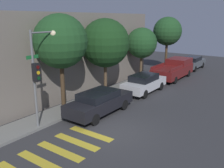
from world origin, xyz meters
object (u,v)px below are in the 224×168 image
tree_near_corner (60,42)px  tree_far_end (142,43)px  tree_midblock (105,43)px  tree_behind_truck (167,31)px  sedan_near_corner (100,102)px  sedan_middle (144,83)px  traffic_light_pole (40,65)px  pickup_truck (174,69)px  sedan_far_end (192,62)px

tree_near_corner → tree_far_end: tree_near_corner is taller
tree_midblock → tree_behind_truck: tree_behind_truck is taller
sedan_near_corner → tree_near_corner: size_ratio=0.79×
sedan_middle → tree_near_corner: 7.70m
traffic_light_pole → sedan_near_corner: traffic_light_pole is taller
pickup_truck → sedan_far_end: size_ratio=1.23×
sedan_near_corner → tree_near_corner: tree_near_corner is taller
sedan_near_corner → pickup_truck: size_ratio=0.84×
pickup_truck → tree_near_corner: 13.08m
sedan_far_end → tree_far_end: 8.80m
tree_near_corner → tree_behind_truck: tree_near_corner is taller
traffic_light_pole → tree_near_corner: 2.54m
sedan_near_corner → sedan_far_end: bearing=0.0°
sedan_near_corner → sedan_far_end: 16.85m
pickup_truck → tree_near_corner: tree_near_corner is taller
sedan_middle → tree_far_end: 4.66m
traffic_light_pole → pickup_truck: (14.67, -1.27, -2.47)m
sedan_middle → pickup_truck: pickup_truck is taller
tree_far_end → sedan_middle: bearing=-146.9°
sedan_far_end → tree_midblock: (-13.51, 2.08, 3.12)m
sedan_far_end → tree_near_corner: size_ratio=0.76×
sedan_middle → tree_far_end: size_ratio=0.90×
pickup_truck → tree_midblock: (-8.15, 2.08, 2.98)m
tree_midblock → tree_behind_truck: bearing=0.0°
pickup_truck → tree_behind_truck: size_ratio=0.96×
traffic_light_pole → pickup_truck: 14.93m
pickup_truck → tree_far_end: size_ratio=1.15×
sedan_middle → sedan_far_end: size_ratio=0.97×
traffic_light_pole → sedan_far_end: size_ratio=1.13×
sedan_middle → pickup_truck: bearing=0.0°
tree_midblock → tree_far_end: bearing=0.0°
sedan_near_corner → tree_far_end: size_ratio=0.97×
sedan_far_end → tree_near_corner: (-17.81, 2.08, 3.55)m
sedan_near_corner → tree_behind_truck: size_ratio=0.81×
sedan_middle → tree_far_end: bearing=33.1°
traffic_light_pole → tree_midblock: 6.59m
tree_near_corner → tree_far_end: 9.74m
pickup_truck → tree_behind_truck: (2.78, 2.08, 3.34)m
sedan_far_end → pickup_truck: bearing=180.0°
traffic_light_pole → tree_near_corner: (2.22, 0.82, 0.94)m
traffic_light_pole → tree_behind_truck: bearing=2.7°
sedan_middle → tree_midblock: size_ratio=0.77×
traffic_light_pole → tree_midblock: size_ratio=0.90×
sedan_near_corner → tree_behind_truck: bearing=8.3°
sedan_middle → traffic_light_pole: bearing=171.7°
pickup_truck → tree_far_end: (-2.75, 2.08, 2.55)m
traffic_light_pole → tree_midblock: bearing=7.1°
tree_near_corner → tree_far_end: bearing=-0.0°
pickup_truck → tree_near_corner: bearing=170.5°
tree_near_corner → tree_behind_truck: size_ratio=1.03×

